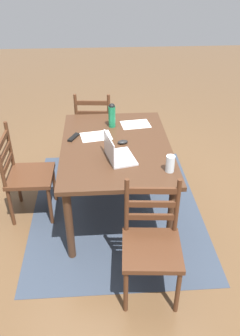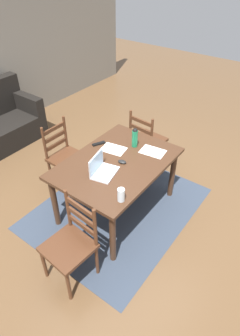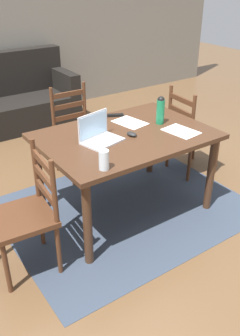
{
  "view_description": "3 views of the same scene",
  "coord_description": "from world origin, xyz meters",
  "views": [
    {
      "loc": [
        -2.88,
        0.15,
        2.35
      ],
      "look_at": [
        -0.09,
        -0.03,
        0.56
      ],
      "focal_mm": 37.03,
      "sensor_mm": 36.0,
      "label": 1
    },
    {
      "loc": [
        -2.16,
        -1.65,
        2.79
      ],
      "look_at": [
        0.12,
        0.04,
        0.59
      ],
      "focal_mm": 30.96,
      "sensor_mm": 36.0,
      "label": 2
    },
    {
      "loc": [
        -1.7,
        -2.37,
        2.03
      ],
      "look_at": [
        -0.11,
        -0.08,
        0.5
      ],
      "focal_mm": 39.55,
      "sensor_mm": 36.0,
      "label": 3
    }
  ],
  "objects": [
    {
      "name": "ground_plane",
      "position": [
        0.0,
        0.0,
        0.0
      ],
      "size": [
        14.0,
        14.0,
        0.0
      ],
      "primitive_type": "plane",
      "color": "brown"
    },
    {
      "name": "area_rug",
      "position": [
        0.0,
        0.0,
        0.0
      ],
      "size": [
        2.18,
        1.74,
        0.01
      ],
      "primitive_type": "cube",
      "color": "#333D4C",
      "rests_on": "ground"
    },
    {
      "name": "dining_table",
      "position": [
        0.0,
        0.0,
        0.68
      ],
      "size": [
        1.46,
        1.03,
        0.77
      ],
      "color": "#422819",
      "rests_on": "ground"
    },
    {
      "name": "chair_left_near",
      "position": [
        -1.02,
        -0.21,
        0.46
      ],
      "size": [
        0.47,
        0.47,
        0.95
      ],
      "color": "#4C2B19",
      "rests_on": "ground"
    },
    {
      "name": "chair_right_far",
      "position": [
        1.02,
        0.21,
        0.46
      ],
      "size": [
        0.48,
        0.48,
        0.95
      ],
      "color": "#4C2B19",
      "rests_on": "ground"
    },
    {
      "name": "chair_far_head",
      "position": [
        0.0,
        0.89,
        0.46
      ],
      "size": [
        0.44,
        0.44,
        0.95
      ],
      "color": "#4C2B19",
      "rests_on": "ground"
    },
    {
      "name": "laptop",
      "position": [
        -0.26,
        0.01,
        0.83
      ],
      "size": [
        0.36,
        0.29,
        0.23
      ],
      "color": "silver",
      "rests_on": "dining_table"
    },
    {
      "name": "water_bottle",
      "position": [
        0.4,
        0.02,
        0.9
      ],
      "size": [
        0.07,
        0.07,
        0.25
      ],
      "color": "#197247",
      "rests_on": "dining_table"
    },
    {
      "name": "drinking_glass",
      "position": [
        -0.49,
        -0.42,
        0.84
      ],
      "size": [
        0.07,
        0.07,
        0.15
      ],
      "primitive_type": "cylinder",
      "color": "silver",
      "rests_on": "dining_table"
    },
    {
      "name": "computer_mouse",
      "position": [
        0.02,
        -0.07,
        0.79
      ],
      "size": [
        0.08,
        0.11,
        0.03
      ],
      "primitive_type": "ellipsoid",
      "rotation": [
        0.0,
        0.0,
        0.19
      ],
      "color": "black",
      "rests_on": "dining_table"
    },
    {
      "name": "tv_remote",
      "position": [
        0.16,
        0.41,
        0.78
      ],
      "size": [
        0.17,
        0.11,
        0.02
      ],
      "primitive_type": "cube",
      "rotation": [
        0.0,
        0.0,
        1.12
      ],
      "color": "black",
      "rests_on": "dining_table"
    },
    {
      "name": "paper_stack_left",
      "position": [
        0.43,
        -0.23,
        0.77
      ],
      "size": [
        0.25,
        0.32,
        0.0
      ],
      "primitive_type": "cube",
      "rotation": [
        0.0,
        0.0,
        0.13
      ],
      "color": "white",
      "rests_on": "dining_table"
    },
    {
      "name": "paper_stack_right",
      "position": [
        0.18,
        0.19,
        0.77
      ],
      "size": [
        0.26,
        0.33,
        0.0
      ],
      "primitive_type": "cube",
      "rotation": [
        0.0,
        0.0,
        0.18
      ],
      "color": "white",
      "rests_on": "dining_table"
    }
  ]
}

